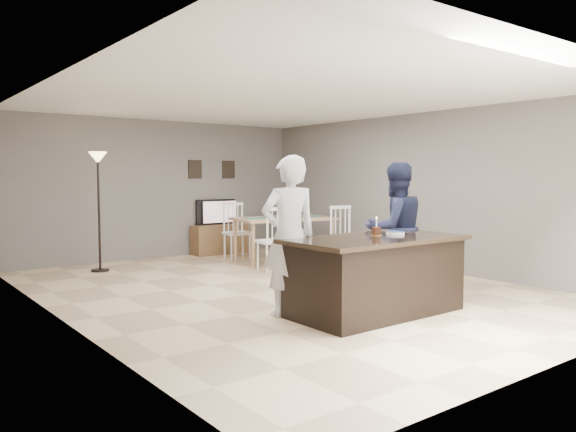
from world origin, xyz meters
TOP-DOWN VIEW (x-y plane):
  - floor at (0.00, 0.00)m, footprint 8.00×8.00m
  - room_shell at (0.00, 0.00)m, footprint 8.00×8.00m
  - kitchen_island at (0.00, -1.80)m, footprint 2.15×1.10m
  - tv_console at (1.20, 3.77)m, footprint 1.20×0.40m
  - television at (1.20, 3.84)m, footprint 0.91×0.12m
  - tv_screen_glow at (1.20, 3.76)m, footprint 0.78×0.00m
  - picture_frames at (1.15, 3.98)m, footprint 1.10×0.02m
  - doorway at (-2.99, -2.30)m, footprint 0.00×2.10m
  - woman at (-0.85, -1.25)m, footprint 0.76×0.59m
  - man at (0.95, -1.25)m, footprint 1.03×0.90m
  - birthday_cake at (0.13, -1.69)m, footprint 0.14×0.14m
  - plate_stack at (0.42, -1.72)m, footprint 0.23×0.23m
  - dining_table at (1.53, 2.01)m, footprint 2.03×2.28m
  - floor_lamp at (-1.54, 3.10)m, footprint 0.30×0.30m

SIDE VIEW (x-z plane):
  - floor at x=0.00m, z-range 0.00..0.00m
  - tv_console at x=1.20m, z-range 0.00..0.60m
  - kitchen_island at x=0.00m, z-range 0.00..0.90m
  - dining_table at x=1.53m, z-range 0.15..1.24m
  - television at x=1.20m, z-range 0.60..1.13m
  - tv_screen_glow at x=1.20m, z-range 0.48..1.26m
  - man at x=0.95m, z-range 0.00..1.79m
  - plate_stack at x=0.42m, z-range 0.90..0.94m
  - woman at x=-0.85m, z-range 0.00..1.84m
  - birthday_cake at x=0.13m, z-range 0.84..1.06m
  - doorway at x=-2.99m, z-range -0.07..2.58m
  - floor_lamp at x=-1.54m, z-range 0.56..2.57m
  - room_shell at x=0.00m, z-range -2.32..5.68m
  - picture_frames at x=1.15m, z-range 1.56..1.94m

